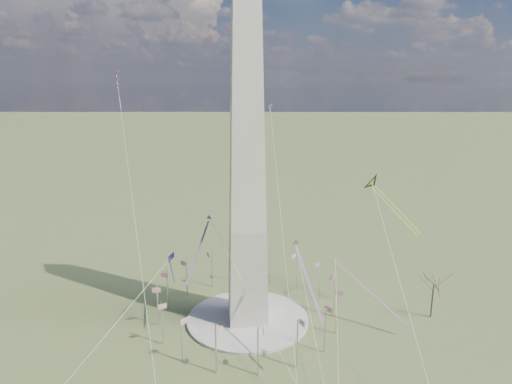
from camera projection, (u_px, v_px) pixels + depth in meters
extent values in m
plane|color=#42582C|center=(248.00, 320.00, 135.52)|extent=(2000.00, 2000.00, 0.00)
cylinder|color=beige|center=(248.00, 319.00, 135.42)|extent=(36.00, 36.00, 0.80)
cylinder|color=silver|center=(334.00, 296.00, 136.77)|extent=(0.36, 0.36, 13.00)
cube|color=red|center=(333.00, 278.00, 136.75)|extent=(2.40, 0.08, 1.50)
cylinder|color=silver|center=(319.00, 282.00, 146.15)|extent=(0.36, 0.36, 13.00)
cube|color=red|center=(317.00, 265.00, 145.98)|extent=(2.25, 0.99, 1.50)
cylinder|color=silver|center=(297.00, 272.00, 153.68)|extent=(0.36, 0.36, 13.00)
cube|color=red|center=(294.00, 256.00, 153.19)|extent=(1.75, 1.75, 1.50)
cylinder|color=silver|center=(270.00, 266.00, 158.20)|extent=(0.36, 0.36, 13.00)
cube|color=red|center=(266.00, 252.00, 157.28)|extent=(0.99, 2.25, 1.50)
cylinder|color=silver|center=(241.00, 265.00, 159.04)|extent=(0.36, 0.36, 13.00)
cube|color=red|center=(237.00, 251.00, 157.62)|extent=(0.08, 2.40, 1.50)
cylinder|color=silver|center=(212.00, 269.00, 156.05)|extent=(0.36, 0.36, 13.00)
cube|color=red|center=(208.00, 255.00, 154.17)|extent=(0.99, 2.25, 1.50)
cylinder|color=silver|center=(187.00, 277.00, 149.70)|extent=(0.36, 0.36, 13.00)
cube|color=red|center=(183.00, 263.00, 147.44)|extent=(1.75, 1.75, 1.50)
cylinder|color=silver|center=(167.00, 289.00, 140.96)|extent=(0.36, 0.36, 13.00)
cube|color=red|center=(165.00, 275.00, 138.47)|extent=(2.25, 0.99, 1.50)
cylinder|color=silver|center=(158.00, 305.00, 131.14)|extent=(0.36, 0.36, 13.00)
cube|color=red|center=(156.00, 290.00, 128.62)|extent=(2.40, 0.08, 1.50)
cylinder|color=silver|center=(162.00, 322.00, 121.76)|extent=(0.36, 0.36, 13.00)
cube|color=red|center=(162.00, 306.00, 119.38)|extent=(2.25, 0.99, 1.50)
cylinder|color=silver|center=(182.00, 338.00, 114.23)|extent=(0.36, 0.36, 13.00)
cube|color=red|center=(184.00, 321.00, 112.17)|extent=(1.75, 1.75, 1.50)
cylinder|color=silver|center=(216.00, 349.00, 109.71)|extent=(0.36, 0.36, 13.00)
cube|color=red|center=(221.00, 330.00, 108.08)|extent=(0.99, 2.25, 1.50)
cylinder|color=silver|center=(258.00, 351.00, 108.87)|extent=(0.36, 0.36, 13.00)
cube|color=red|center=(263.00, 331.00, 107.74)|extent=(0.08, 2.40, 1.50)
cylinder|color=silver|center=(297.00, 344.00, 111.86)|extent=(0.36, 0.36, 13.00)
cube|color=red|center=(302.00, 323.00, 111.19)|extent=(0.99, 2.25, 1.50)
cylinder|color=silver|center=(325.00, 330.00, 118.21)|extent=(0.36, 0.36, 13.00)
cube|color=red|center=(328.00, 309.00, 117.92)|extent=(1.75, 1.75, 1.50)
cylinder|color=silver|center=(337.00, 312.00, 126.95)|extent=(0.36, 0.36, 13.00)
cube|color=red|center=(338.00, 293.00, 126.89)|extent=(2.25, 0.99, 1.50)
cylinder|color=#413627|center=(432.00, 301.00, 136.20)|extent=(0.43, 0.43, 10.36)
cube|color=orange|center=(398.00, 209.00, 136.57)|extent=(9.88, 13.62, 11.50)
cube|color=orange|center=(394.00, 211.00, 135.21)|extent=(9.88, 13.62, 11.50)
cube|color=#401B7A|center=(171.00, 257.00, 126.94)|extent=(1.88, 2.92, 2.59)
cube|color=#DE4C23|center=(172.00, 271.00, 127.97)|extent=(1.13, 3.24, 8.95)
cube|color=#DE4C23|center=(309.00, 283.00, 109.14)|extent=(3.24, 18.31, 11.54)
cube|color=#DE4C23|center=(198.00, 251.00, 127.12)|extent=(6.95, 18.07, 11.89)
cube|color=#DE4C23|center=(371.00, 293.00, 130.44)|extent=(16.57, 14.63, 13.47)
cube|color=red|center=(116.00, 74.00, 153.16)|extent=(1.11, 1.83, 1.54)
cube|color=red|center=(117.00, 79.00, 153.57)|extent=(0.72, 1.33, 3.53)
cube|color=silver|center=(270.00, 106.00, 162.31)|extent=(1.38, 2.24, 1.86)
cube|color=silver|center=(270.00, 112.00, 162.80)|extent=(0.86, 1.57, 4.28)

